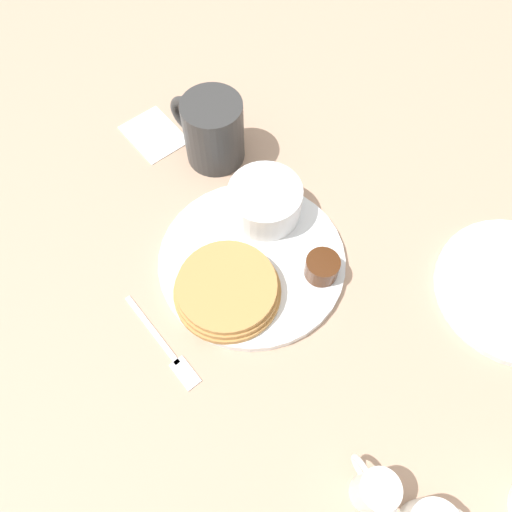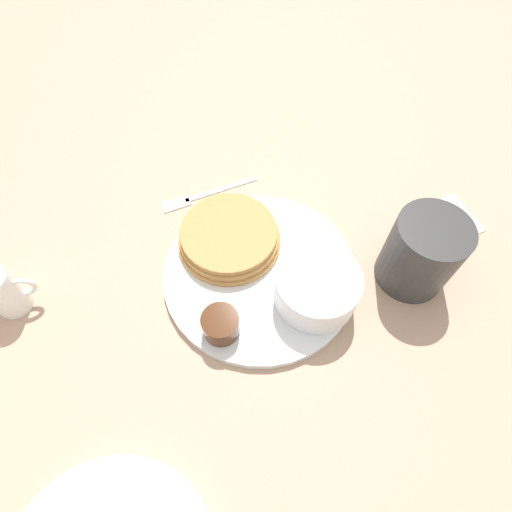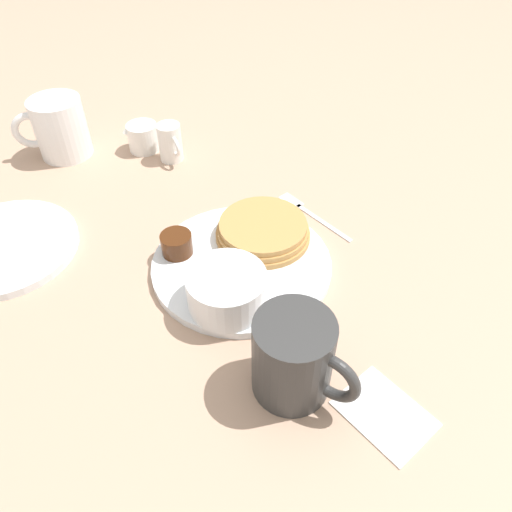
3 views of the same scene
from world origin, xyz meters
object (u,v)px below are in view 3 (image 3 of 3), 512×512
bowl (227,289)px  second_mug (59,128)px  plate (242,265)px  coffee_mug (295,358)px  fork (307,211)px  creamer_pitcher_far (143,137)px  creamer_pitcher_near (170,142)px

bowl → second_mug: 0.48m
plate → coffee_mug: coffee_mug is taller
second_mug → plate: bearing=-177.1°
fork → second_mug: bearing=23.3°
coffee_mug → creamer_pitcher_far: coffee_mug is taller
fork → bowl: bearing=104.9°
bowl → second_mug: bearing=-5.0°
coffee_mug → fork: (0.19, -0.25, -0.05)m
bowl → coffee_mug: 0.14m
bowl → creamer_pitcher_far: size_ratio=1.37×
creamer_pitcher_far → coffee_mug: bearing=161.4°
coffee_mug → bowl: bearing=-10.2°
plate → bowl: 0.08m
fork → second_mug: second_mug is taller
creamer_pitcher_near → creamer_pitcher_far: bearing=13.9°
coffee_mug → creamer_pitcher_near: size_ratio=1.78×
plate → second_mug: second_mug is taller
creamer_pitcher_far → fork: bearing=-168.0°
bowl → fork: 0.24m
coffee_mug → creamer_pitcher_near: coffee_mug is taller
bowl → fork: bowl is taller
creamer_pitcher_near → creamer_pitcher_far: (0.06, 0.02, -0.01)m
bowl → plate: bearing=-57.1°
second_mug → creamer_pitcher_far: bearing=-128.7°
coffee_mug → second_mug: bearing=-6.1°
bowl → creamer_pitcher_far: bearing=-21.3°
coffee_mug → second_mug: 0.62m
coffee_mug → second_mug: second_mug is taller
plate → fork: size_ratio=1.67×
creamer_pitcher_near → plate: bearing=160.3°
plate → creamer_pitcher_near: (0.29, -0.10, 0.03)m
plate → bowl: size_ratio=2.48×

